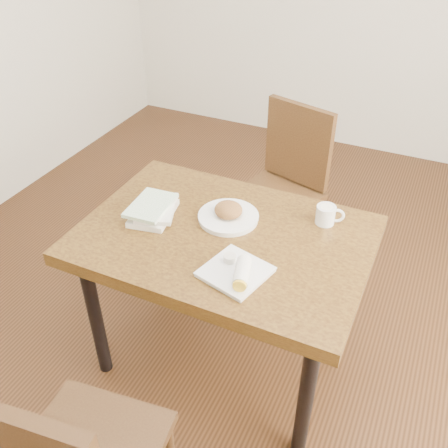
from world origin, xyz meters
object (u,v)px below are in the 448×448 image
at_px(table, 224,250).
at_px(chair_far, 284,180).
at_px(coffee_mug, 327,214).
at_px(plate_scone, 228,214).
at_px(plate_burrito, 237,272).
at_px(book_stack, 154,210).

bearing_deg(table, chair_far, 91.06).
distance_m(chair_far, coffee_mug, 0.72).
xyz_separation_m(plate_scone, coffee_mug, (0.38, 0.15, 0.02)).
bearing_deg(table, plate_burrito, -54.33).
height_order(chair_far, plate_burrito, chair_far).
bearing_deg(table, book_stack, -178.79).
relative_size(chair_far, book_stack, 3.58).
distance_m(table, chair_far, 0.83).
bearing_deg(plate_burrito, chair_far, 99.15).
bearing_deg(coffee_mug, chair_far, 122.62).
bearing_deg(chair_far, table, -88.94).
height_order(plate_burrito, book_stack, plate_burrito).
xyz_separation_m(chair_far, book_stack, (-0.31, -0.83, 0.23)).
height_order(chair_far, plate_scone, chair_far).
relative_size(table, chair_far, 1.22).
height_order(chair_far, book_stack, chair_far).
height_order(table, plate_scone, plate_scone).
bearing_deg(chair_far, plate_scone, -90.88).
bearing_deg(book_stack, chair_far, 69.51).
relative_size(coffee_mug, book_stack, 0.44).
bearing_deg(table, coffee_mug, 35.36).
bearing_deg(plate_burrito, plate_scone, 119.75).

